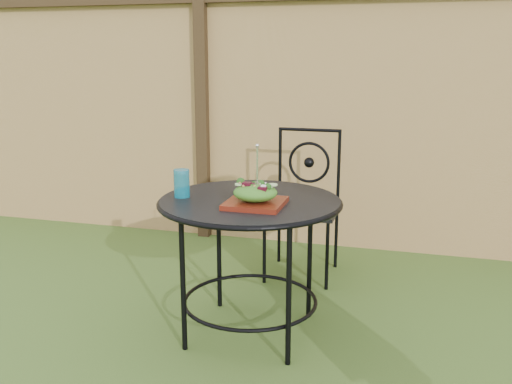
# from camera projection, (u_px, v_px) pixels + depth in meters

# --- Properties ---
(fence) EXTENTS (8.00, 0.12, 1.90)m
(fence) POSITION_uv_depth(u_px,v_px,m) (374.00, 123.00, 4.10)
(fence) COLOR tan
(fence) RESTS_ON ground
(patio_table) EXTENTS (0.92, 0.92, 0.72)m
(patio_table) POSITION_uv_depth(u_px,v_px,m) (250.00, 226.00, 2.87)
(patio_table) COLOR black
(patio_table) RESTS_ON ground
(patio_chair) EXTENTS (0.46, 0.46, 0.95)m
(patio_chair) POSITION_uv_depth(u_px,v_px,m) (304.00, 199.00, 3.73)
(patio_chair) COLOR black
(patio_chair) RESTS_ON ground
(salad_plate) EXTENTS (0.27, 0.27, 0.02)m
(salad_plate) POSITION_uv_depth(u_px,v_px,m) (255.00, 203.00, 2.71)
(salad_plate) COLOR #4D180B
(salad_plate) RESTS_ON patio_table
(salad) EXTENTS (0.21, 0.21, 0.08)m
(salad) POSITION_uv_depth(u_px,v_px,m) (255.00, 193.00, 2.70)
(salad) COLOR #235614
(salad) RESTS_ON salad_plate
(fork) EXTENTS (0.01, 0.01, 0.18)m
(fork) POSITION_uv_depth(u_px,v_px,m) (257.00, 166.00, 2.67)
(fork) COLOR silver
(fork) RESTS_ON salad
(drinking_glass) EXTENTS (0.08, 0.08, 0.14)m
(drinking_glass) POSITION_uv_depth(u_px,v_px,m) (182.00, 183.00, 2.87)
(drinking_glass) COLOR #0B6B85
(drinking_glass) RESTS_ON patio_table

